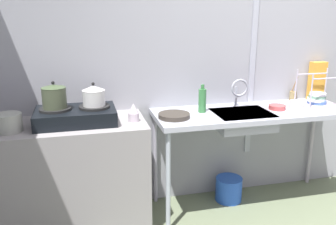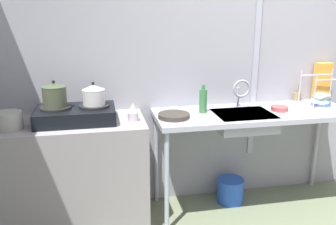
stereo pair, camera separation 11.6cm
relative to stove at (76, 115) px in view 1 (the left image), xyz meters
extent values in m
cube|color=#97989F|center=(1.52, 0.32, 0.35)|extent=(5.28, 0.10, 2.51)
cube|color=#A7AAB7|center=(1.52, 0.27, 0.47)|extent=(0.05, 0.01, 2.01)
cube|color=gray|center=(-0.06, 0.00, -0.49)|extent=(1.13, 0.55, 0.85)
cube|color=#A7AAB7|center=(1.41, 0.00, -0.08)|extent=(1.62, 0.55, 0.04)
cylinder|color=#A7AFBD|center=(0.64, -0.23, -0.51)|extent=(0.04, 0.04, 0.81)
cylinder|color=#AAA3B8|center=(0.64, 0.23, -0.51)|extent=(0.04, 0.04, 0.81)
cylinder|color=#ACA4B0|center=(2.17, 0.23, -0.51)|extent=(0.04, 0.04, 0.81)
cube|color=black|center=(0.00, 0.00, 0.00)|extent=(0.57, 0.37, 0.11)
cylinder|color=black|center=(-0.14, 0.00, 0.06)|extent=(0.22, 0.22, 0.02)
cylinder|color=black|center=(0.14, 0.00, 0.06)|extent=(0.22, 0.22, 0.02)
cylinder|color=#424934|center=(-0.14, 0.00, 0.14)|extent=(0.17, 0.17, 0.15)
cone|color=#425335|center=(-0.14, 0.00, 0.23)|extent=(0.17, 0.17, 0.02)
sphere|color=black|center=(-0.14, 0.00, 0.25)|extent=(0.02, 0.02, 0.02)
cylinder|color=silver|center=(0.14, 0.00, 0.12)|extent=(0.16, 0.16, 0.11)
cone|color=beige|center=(0.14, 0.00, 0.20)|extent=(0.16, 0.16, 0.03)
sphere|color=black|center=(0.14, 0.00, 0.23)|extent=(0.02, 0.02, 0.02)
cylinder|color=#969A90|center=(-0.44, -0.09, 0.00)|extent=(0.18, 0.18, 0.12)
cylinder|color=silver|center=(0.42, -0.06, -0.03)|extent=(0.08, 0.08, 0.06)
cone|color=silver|center=(0.42, -0.06, 0.04)|extent=(0.08, 0.08, 0.07)
cube|color=#A7AAB7|center=(1.30, -0.04, -0.12)|extent=(0.46, 0.38, 0.13)
cylinder|color=#A7AAB7|center=(1.34, 0.18, 0.03)|extent=(0.02, 0.02, 0.17)
torus|color=#A7AAB7|center=(1.34, 0.12, 0.11)|extent=(0.15, 0.02, 0.15)
cylinder|color=#373029|center=(0.73, -0.04, -0.04)|extent=(0.24, 0.24, 0.03)
cylinder|color=#BAB1C2|center=(1.88, -0.08, 0.09)|extent=(0.01, 0.01, 0.30)
cylinder|color=#BAB1C2|center=(1.88, 0.14, 0.09)|extent=(0.01, 0.01, 0.30)
cylinder|color=#BAB1C2|center=(2.18, 0.14, 0.09)|extent=(0.01, 0.01, 0.30)
cylinder|color=#BAB1C2|center=(2.03, -0.08, 0.20)|extent=(0.30, 0.01, 0.01)
cylinder|color=#BAB1C2|center=(2.03, 0.14, 0.20)|extent=(0.30, 0.01, 0.01)
cube|color=#B8A9BB|center=(2.03, 0.03, -0.05)|extent=(0.32, 0.24, 0.01)
cylinder|color=#4468AE|center=(2.04, 0.04, -0.03)|extent=(0.16, 0.16, 0.03)
cylinder|color=white|center=(2.03, 0.04, -0.01)|extent=(0.15, 0.15, 0.03)
cylinder|color=slate|center=(2.03, 0.04, 0.01)|extent=(0.14, 0.14, 0.03)
cylinder|color=white|center=(2.04, 0.04, 0.04)|extent=(0.14, 0.14, 0.03)
cylinder|color=white|center=(1.73, -0.09, -0.01)|extent=(0.07, 0.07, 0.09)
cylinder|color=#B64847|center=(1.62, -0.02, -0.04)|extent=(0.14, 0.14, 0.04)
cylinder|color=#35753D|center=(0.99, 0.05, 0.04)|extent=(0.06, 0.06, 0.19)
cylinder|color=#35753D|center=(0.99, 0.05, 0.15)|extent=(0.03, 0.03, 0.04)
cube|color=gold|center=(2.15, 0.22, 0.11)|extent=(0.15, 0.08, 0.34)
cylinder|color=olive|center=(1.92, 0.22, -0.02)|extent=(0.06, 0.06, 0.08)
cylinder|color=olive|center=(1.92, 0.22, 0.07)|extent=(0.06, 0.04, 0.20)
cylinder|color=blue|center=(1.28, 0.10, -0.81)|extent=(0.23, 0.23, 0.21)
camera|label=1|loc=(0.05, -2.61, 0.75)|focal=38.73mm
camera|label=2|loc=(0.16, -2.64, 0.75)|focal=38.73mm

